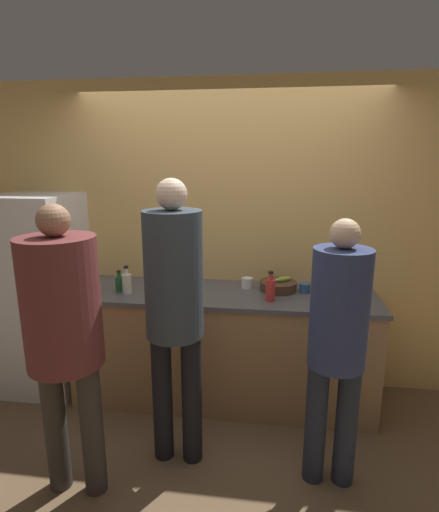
{
  "coord_description": "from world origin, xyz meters",
  "views": [
    {
      "loc": [
        0.38,
        -2.61,
        1.95
      ],
      "look_at": [
        0.0,
        0.16,
        1.28
      ],
      "focal_mm": 28.0,
      "sensor_mm": 36.0,
      "label": 1
    }
  ],
  "objects_px": {
    "person_left": "(63,323)",
    "fruit_bowl": "(278,286)",
    "person_center": "(174,300)",
    "utensil_crock": "(336,280)",
    "bottle_clear": "(127,283)",
    "bottle_red": "(270,289)",
    "bottle_green": "(119,283)",
    "cup_white": "(247,283)",
    "refrigerator": "(39,293)",
    "person_right": "(337,336)",
    "cup_blue": "(305,288)"
  },
  "relations": [
    {
      "from": "refrigerator",
      "to": "person_left",
      "type": "distance_m",
      "value": 1.4
    },
    {
      "from": "person_center",
      "to": "cup_blue",
      "type": "height_order",
      "value": "person_center"
    },
    {
      "from": "bottle_green",
      "to": "cup_blue",
      "type": "bearing_deg",
      "value": 6.32
    },
    {
      "from": "person_left",
      "to": "bottle_clear",
      "type": "relative_size",
      "value": 7.75
    },
    {
      "from": "utensil_crock",
      "to": "bottle_red",
      "type": "relative_size",
      "value": 1.02
    },
    {
      "from": "person_right",
      "to": "cup_blue",
      "type": "height_order",
      "value": "person_right"
    },
    {
      "from": "person_left",
      "to": "utensil_crock",
      "type": "xyz_separation_m",
      "value": [
        1.67,
        1.35,
        -0.09
      ]
    },
    {
      "from": "person_left",
      "to": "bottle_green",
      "type": "xyz_separation_m",
      "value": [
        -0.07,
        1.0,
        -0.08
      ]
    },
    {
      "from": "person_left",
      "to": "bottle_clear",
      "type": "xyz_separation_m",
      "value": [
        0.01,
        0.95,
        -0.06
      ]
    },
    {
      "from": "utensil_crock",
      "to": "bottle_clear",
      "type": "distance_m",
      "value": 1.71
    },
    {
      "from": "person_center",
      "to": "utensil_crock",
      "type": "relative_size",
      "value": 7.97
    },
    {
      "from": "person_left",
      "to": "fruit_bowl",
      "type": "relative_size",
      "value": 5.92
    },
    {
      "from": "fruit_bowl",
      "to": "bottle_red",
      "type": "height_order",
      "value": "bottle_red"
    },
    {
      "from": "refrigerator",
      "to": "fruit_bowl",
      "type": "bearing_deg",
      "value": 2.62
    },
    {
      "from": "bottle_green",
      "to": "bottle_red",
      "type": "bearing_deg",
      "value": -2.95
    },
    {
      "from": "bottle_green",
      "to": "cup_blue",
      "type": "relative_size",
      "value": 2.08
    },
    {
      "from": "bottle_red",
      "to": "cup_blue",
      "type": "xyz_separation_m",
      "value": [
        0.27,
        0.22,
        -0.05
      ]
    },
    {
      "from": "person_right",
      "to": "cup_white",
      "type": "xyz_separation_m",
      "value": [
        -0.58,
        0.95,
        0.0
      ]
    },
    {
      "from": "bottle_clear",
      "to": "utensil_crock",
      "type": "bearing_deg",
      "value": 13.52
    },
    {
      "from": "bottle_green",
      "to": "person_center",
      "type": "bearing_deg",
      "value": -46.86
    },
    {
      "from": "bottle_clear",
      "to": "bottle_green",
      "type": "distance_m",
      "value": 0.09
    },
    {
      "from": "person_right",
      "to": "bottle_green",
      "type": "distance_m",
      "value": 1.75
    },
    {
      "from": "bottle_clear",
      "to": "bottle_red",
      "type": "bearing_deg",
      "value": -0.85
    },
    {
      "from": "person_center",
      "to": "bottle_green",
      "type": "xyz_separation_m",
      "value": [
        -0.62,
        0.66,
        -0.12
      ]
    },
    {
      "from": "refrigerator",
      "to": "bottle_clear",
      "type": "bearing_deg",
      "value": -9.52
    },
    {
      "from": "person_right",
      "to": "cup_blue",
      "type": "bearing_deg",
      "value": 97.75
    },
    {
      "from": "bottle_green",
      "to": "cup_white",
      "type": "bearing_deg",
      "value": 12.34
    },
    {
      "from": "bottle_red",
      "to": "utensil_crock",
      "type": "bearing_deg",
      "value": 37.58
    },
    {
      "from": "person_center",
      "to": "bottle_clear",
      "type": "bearing_deg",
      "value": 131.23
    },
    {
      "from": "person_right",
      "to": "utensil_crock",
      "type": "relative_size",
      "value": 7.09
    },
    {
      "from": "refrigerator",
      "to": "person_left",
      "type": "relative_size",
      "value": 0.97
    },
    {
      "from": "person_right",
      "to": "cup_blue",
      "type": "distance_m",
      "value": 0.9
    },
    {
      "from": "refrigerator",
      "to": "utensil_crock",
      "type": "height_order",
      "value": "refrigerator"
    },
    {
      "from": "bottle_red",
      "to": "cup_white",
      "type": "bearing_deg",
      "value": 124.35
    },
    {
      "from": "person_left",
      "to": "fruit_bowl",
      "type": "height_order",
      "value": "person_left"
    },
    {
      "from": "bottle_red",
      "to": "bottle_green",
      "type": "bearing_deg",
      "value": 177.05
    },
    {
      "from": "cup_white",
      "to": "bottle_clear",
      "type": "bearing_deg",
      "value": -164.01
    },
    {
      "from": "refrigerator",
      "to": "fruit_bowl",
      "type": "distance_m",
      "value": 2.04
    },
    {
      "from": "bottle_clear",
      "to": "bottle_green",
      "type": "relative_size",
      "value": 1.31
    },
    {
      "from": "person_center",
      "to": "fruit_bowl",
      "type": "xyz_separation_m",
      "value": [
        0.64,
        0.85,
        -0.15
      ]
    },
    {
      "from": "bottle_red",
      "to": "cup_white",
      "type": "xyz_separation_m",
      "value": [
        -0.19,
        0.28,
        -0.05
      ]
    },
    {
      "from": "bottle_red",
      "to": "person_left",
      "type": "bearing_deg",
      "value": -140.28
    },
    {
      "from": "person_center",
      "to": "utensil_crock",
      "type": "xyz_separation_m",
      "value": [
        1.12,
        1.01,
        -0.13
      ]
    },
    {
      "from": "person_center",
      "to": "cup_white",
      "type": "bearing_deg",
      "value": 66.18
    },
    {
      "from": "person_right",
      "to": "bottle_red",
      "type": "bearing_deg",
      "value": 120.46
    },
    {
      "from": "person_left",
      "to": "bottle_red",
      "type": "relative_size",
      "value": 7.59
    },
    {
      "from": "person_left",
      "to": "bottle_red",
      "type": "height_order",
      "value": "person_left"
    },
    {
      "from": "person_right",
      "to": "bottle_green",
      "type": "bearing_deg",
      "value": 155.47
    },
    {
      "from": "utensil_crock",
      "to": "bottle_red",
      "type": "bearing_deg",
      "value": -142.42
    },
    {
      "from": "person_right",
      "to": "person_left",
      "type": "bearing_deg",
      "value": -169.85
    }
  ]
}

